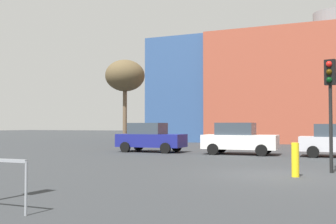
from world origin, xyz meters
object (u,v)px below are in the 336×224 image
Objects in this scene: parked_car_1 at (239,139)px; parked_car_0 at (150,137)px; bare_tree_0 at (125,76)px; traffic_light_island at (330,89)px; bollard_yellow_0 at (295,160)px.

parked_car_0 is at bearing 180.00° from parked_car_1.
parked_car_1 is 12.77m from bare_tree_0.
parked_car_0 is at bearing -112.35° from traffic_light_island.
parked_car_0 is 13.15m from bollard_yellow_0.
traffic_light_island is at bearing -40.49° from bare_tree_0.
parked_car_0 is at bearing 135.80° from bollard_yellow_0.
bare_tree_0 is at bearing 131.11° from parked_car_0.
bare_tree_0 reaches higher than parked_car_0.
bollard_yellow_0 is (14.27, -14.73, -5.10)m from bare_tree_0.
bollard_yellow_0 is at bearing -44.20° from parked_car_0.
bollard_yellow_0 is (9.42, -9.16, -0.35)m from parked_car_0.
traffic_light_island is at bearing -35.71° from parked_car_0.
parked_car_0 and parked_car_1 have the same top height.
traffic_light_island is 0.57× the size of bare_tree_0.
traffic_light_island is at bearing 56.24° from bollard_yellow_0.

